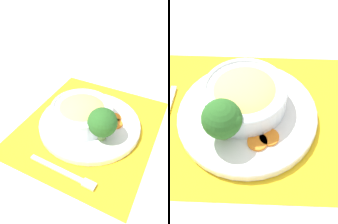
# 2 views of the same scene
# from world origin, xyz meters

# --- Properties ---
(ground_plane) EXTENTS (4.00, 4.00, 0.00)m
(ground_plane) POSITION_xyz_m (0.00, 0.00, 0.00)
(ground_plane) COLOR white
(placemat) EXTENTS (0.47, 0.41, 0.00)m
(placemat) POSITION_xyz_m (0.00, 0.00, 0.00)
(placemat) COLOR yellow
(placemat) RESTS_ON ground_plane
(plate) EXTENTS (0.30, 0.30, 0.02)m
(plate) POSITION_xyz_m (0.00, 0.00, 0.02)
(plate) COLOR white
(plate) RESTS_ON placemat
(bowl) EXTENTS (0.18, 0.18, 0.07)m
(bowl) POSITION_xyz_m (0.01, -0.02, 0.05)
(bowl) COLOR silver
(bowl) RESTS_ON plate
(broccoli_floret) EXTENTS (0.08, 0.08, 0.10)m
(broccoli_floret) POSITION_xyz_m (0.05, 0.06, 0.08)
(broccoli_floret) COLOR #759E51
(broccoli_floret) RESTS_ON plate
(carrot_slice_near) EXTENTS (0.04, 0.04, 0.01)m
(carrot_slice_near) POSITION_xyz_m (-0.02, 0.07, 0.02)
(carrot_slice_near) COLOR orange
(carrot_slice_near) RESTS_ON plate
(carrot_slice_middle) EXTENTS (0.04, 0.04, 0.01)m
(carrot_slice_middle) POSITION_xyz_m (-0.04, 0.06, 0.02)
(carrot_slice_middle) COLOR orange
(carrot_slice_middle) RESTS_ON plate
(fork) EXTENTS (0.03, 0.18, 0.01)m
(fork) POSITION_xyz_m (0.18, 0.02, 0.01)
(fork) COLOR silver
(fork) RESTS_ON placemat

